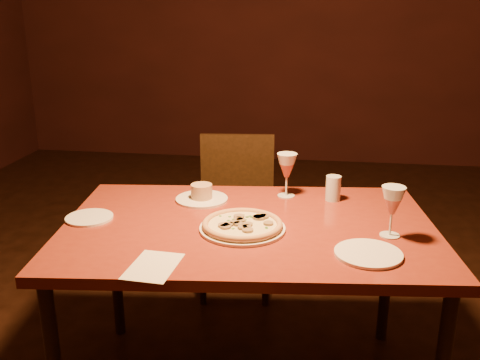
# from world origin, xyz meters

# --- Properties ---
(back_wall) EXTENTS (6.00, 0.04, 3.00)m
(back_wall) POSITION_xyz_m (0.00, 3.50, 1.50)
(back_wall) COLOR #3A1412
(back_wall) RESTS_ON floor
(dining_table) EXTENTS (1.47, 1.03, 0.74)m
(dining_table) POSITION_xyz_m (-0.16, -0.09, 0.68)
(dining_table) COLOR maroon
(dining_table) RESTS_ON floor
(chair_far) EXTENTS (0.45, 0.45, 0.85)m
(chair_far) POSITION_xyz_m (-0.34, 0.80, 0.48)
(chair_far) COLOR black
(chair_far) RESTS_ON floor
(pizza_plate) EXTENTS (0.31, 0.31, 0.03)m
(pizza_plate) POSITION_xyz_m (-0.18, -0.15, 0.76)
(pizza_plate) COLOR white
(pizza_plate) RESTS_ON dining_table
(ramekin_saucer) EXTENTS (0.22, 0.22, 0.07)m
(ramekin_saucer) POSITION_xyz_m (-0.39, 0.14, 0.76)
(ramekin_saucer) COLOR white
(ramekin_saucer) RESTS_ON dining_table
(wine_glass_far) EXTENTS (0.09, 0.09, 0.19)m
(wine_glass_far) POSITION_xyz_m (-0.04, 0.24, 0.84)
(wine_glass_far) COLOR #AF5348
(wine_glass_far) RESTS_ON dining_table
(wine_glass_right) EXTENTS (0.08, 0.08, 0.18)m
(wine_glass_right) POSITION_xyz_m (0.35, -0.12, 0.83)
(wine_glass_right) COLOR #AF5348
(wine_glass_right) RESTS_ON dining_table
(water_tumbler) EXTENTS (0.06, 0.06, 0.10)m
(water_tumbler) POSITION_xyz_m (0.15, 0.22, 0.79)
(water_tumbler) COLOR silver
(water_tumbler) RESTS_ON dining_table
(side_plate_left) EXTENTS (0.18, 0.18, 0.01)m
(side_plate_left) POSITION_xyz_m (-0.77, -0.12, 0.75)
(side_plate_left) COLOR white
(side_plate_left) RESTS_ON dining_table
(side_plate_near) EXTENTS (0.22, 0.22, 0.01)m
(side_plate_near) POSITION_xyz_m (0.26, -0.30, 0.75)
(side_plate_near) COLOR white
(side_plate_near) RESTS_ON dining_table
(menu_card) EXTENTS (0.16, 0.22, 0.00)m
(menu_card) POSITION_xyz_m (-0.41, -0.47, 0.74)
(menu_card) COLOR silver
(menu_card) RESTS_ON dining_table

